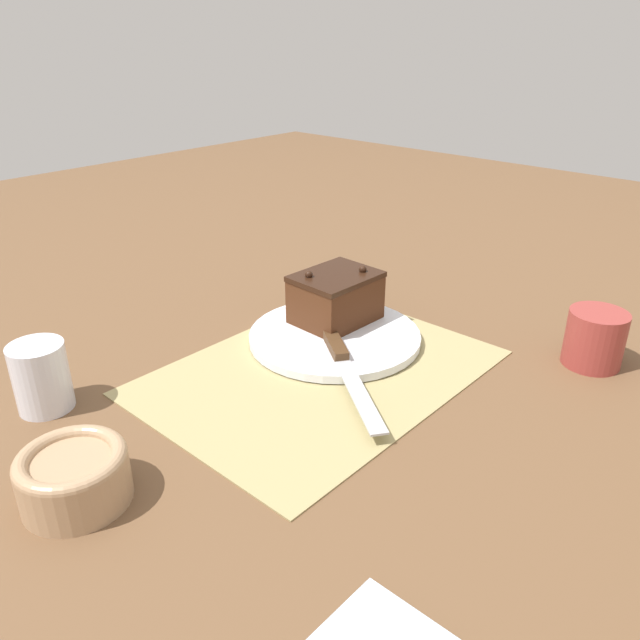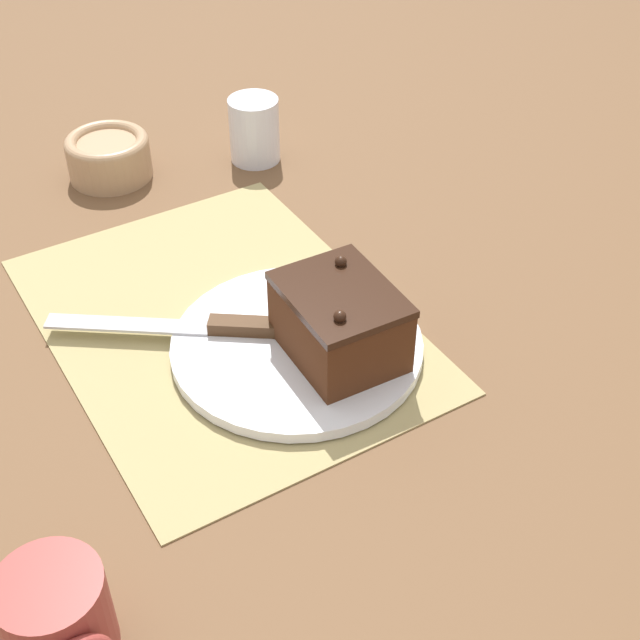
% 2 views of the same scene
% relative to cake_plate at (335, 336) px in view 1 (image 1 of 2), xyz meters
% --- Properties ---
extents(ground_plane, '(3.00, 3.00, 0.00)m').
position_rel_cake_plate_xyz_m(ground_plane, '(-0.08, -0.04, -0.01)').
color(ground_plane, brown).
extents(placemat_woven, '(0.46, 0.34, 0.00)m').
position_rel_cake_plate_xyz_m(placemat_woven, '(-0.08, -0.04, -0.01)').
color(placemat_woven, tan).
rests_on(placemat_woven, ground_plane).
extents(cake_plate, '(0.26, 0.26, 0.01)m').
position_rel_cake_plate_xyz_m(cake_plate, '(0.00, 0.00, 0.00)').
color(cake_plate, white).
rests_on(cake_plate, placemat_woven).
extents(chocolate_cake, '(0.13, 0.10, 0.09)m').
position_rel_cake_plate_xyz_m(chocolate_cake, '(0.03, 0.03, 0.04)').
color(chocolate_cake, '#472614').
rests_on(chocolate_cake, cake_plate).
extents(serving_knife, '(0.16, 0.22, 0.01)m').
position_rel_cake_plate_xyz_m(serving_knife, '(-0.06, -0.07, 0.01)').
color(serving_knife, '#472D19').
rests_on(serving_knife, cake_plate).
extents(drinking_glass, '(0.07, 0.07, 0.09)m').
position_rel_cake_plate_xyz_m(drinking_glass, '(-0.37, 0.15, 0.03)').
color(drinking_glass, white).
rests_on(drinking_glass, ground_plane).
extents(small_bowl, '(0.11, 0.11, 0.06)m').
position_rel_cake_plate_xyz_m(small_bowl, '(-0.43, -0.03, 0.02)').
color(small_bowl, tan).
rests_on(small_bowl, ground_plane).
extents(coffee_mug, '(0.09, 0.08, 0.08)m').
position_rel_cake_plate_xyz_m(coffee_mug, '(0.19, -0.31, 0.03)').
color(coffee_mug, '#993833').
rests_on(coffee_mug, ground_plane).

